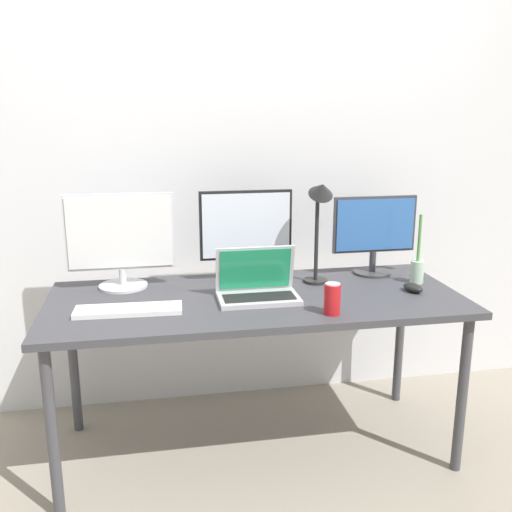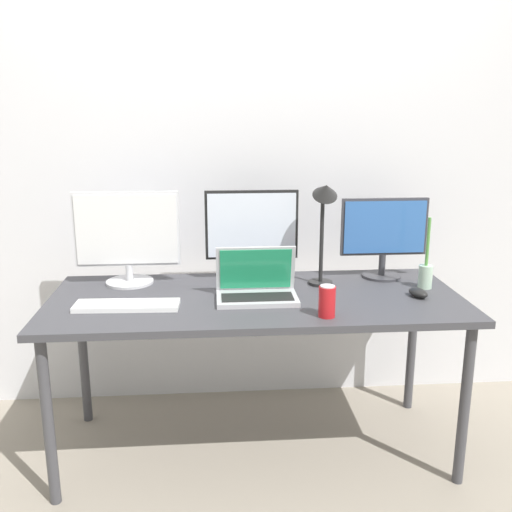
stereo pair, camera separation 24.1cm
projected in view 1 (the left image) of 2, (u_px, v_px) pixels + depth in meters
name	position (u px, v px, depth m)	size (l,w,h in m)	color
ground_plane	(256.00, 447.00, 2.65)	(16.00, 16.00, 0.00)	gray
wall_back	(235.00, 155.00, 2.88)	(7.00, 0.08, 2.60)	silver
work_desk	(256.00, 309.00, 2.48)	(1.78, 0.75, 0.74)	#424247
monitor_left	(120.00, 239.00, 2.53)	(0.48, 0.22, 0.43)	silver
monitor_center	(245.00, 231.00, 2.65)	(0.43, 0.17, 0.42)	black
monitor_right	(374.00, 231.00, 2.75)	(0.41, 0.18, 0.38)	#38383D
laptop_silver	(258.00, 287.00, 2.42)	(0.34, 0.21, 0.22)	#B7B7BC
keyboard_main	(128.00, 310.00, 2.26)	(0.42, 0.12, 0.02)	white
mouse_by_keyboard	(413.00, 288.00, 2.52)	(0.06, 0.10, 0.04)	black
soda_can_near_keyboard	(332.00, 299.00, 2.23)	(0.07, 0.07, 0.13)	red
bamboo_vase	(417.00, 269.00, 2.64)	(0.06, 0.06, 0.32)	#B2D1B7
desk_lamp	(320.00, 211.00, 2.54)	(0.11, 0.18, 0.50)	black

